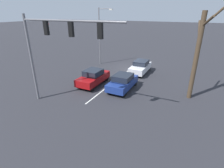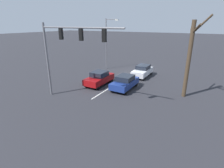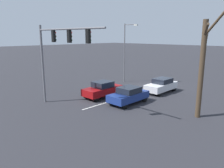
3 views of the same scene
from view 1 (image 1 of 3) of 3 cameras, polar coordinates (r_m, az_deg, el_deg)
name	(u,v)px [view 1 (image 1 of 3)]	position (r m, az deg, el deg)	size (l,w,h in m)	color
ground_plane	(130,69)	(23.74, 6.06, 4.86)	(240.00, 240.00, 0.00)	#28282D
lane_stripe_left_divider	(124,74)	(21.65, 3.86, 3.18)	(0.12, 16.71, 0.01)	silver
car_maroon_midlane_front	(93,77)	(18.43, -6.13, 2.23)	(1.81, 4.19, 1.61)	maroon
car_navy_leftlane_front	(123,82)	(17.19, 3.50, 0.70)	(1.84, 4.08, 1.54)	navy
car_silver_leftlane_second	(141,67)	(22.21, 9.30, 5.56)	(1.74, 4.24, 1.55)	silver
traffic_signal_gantry	(53,41)	(13.60, -18.73, 13.05)	(8.32, 0.37, 7.07)	slate
street_lamp_right_shoulder	(101,33)	(25.18, -3.67, 16.37)	(2.11, 0.24, 7.67)	slate
bare_tree_near	(198,54)	(16.07, 26.15, 8.89)	(1.80, 2.46, 7.72)	#423323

